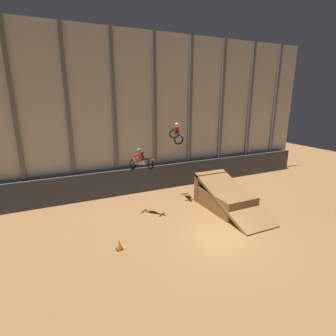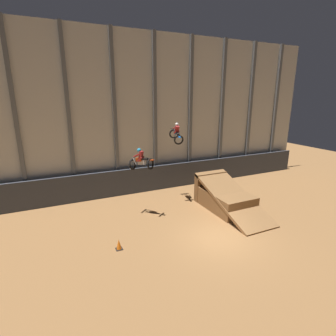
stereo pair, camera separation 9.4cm
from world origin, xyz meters
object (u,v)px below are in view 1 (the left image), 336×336
at_px(rider_bike_right_air, 176,134).
at_px(traffic_cone_near_ramp, 119,245).
at_px(dirt_ramp, 224,197).
at_px(rider_bike_left_air, 141,161).

distance_m(rider_bike_right_air, traffic_cone_near_ramp, 9.24).
relative_size(dirt_ramp, rider_bike_right_air, 3.26).
relative_size(rider_bike_left_air, rider_bike_right_air, 0.91).
xyz_separation_m(rider_bike_left_air, traffic_cone_near_ramp, (-2.58, -3.51, -3.55)).
height_order(rider_bike_left_air, rider_bike_right_air, rider_bike_right_air).
height_order(dirt_ramp, traffic_cone_near_ramp, dirt_ramp).
xyz_separation_m(dirt_ramp, rider_bike_left_air, (-5.83, 1.33, 3.05)).
xyz_separation_m(dirt_ramp, rider_bike_right_air, (-2.47, 2.89, 4.42)).
relative_size(rider_bike_right_air, traffic_cone_near_ramp, 3.23).
xyz_separation_m(rider_bike_right_air, traffic_cone_near_ramp, (-5.95, -5.07, -4.93)).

